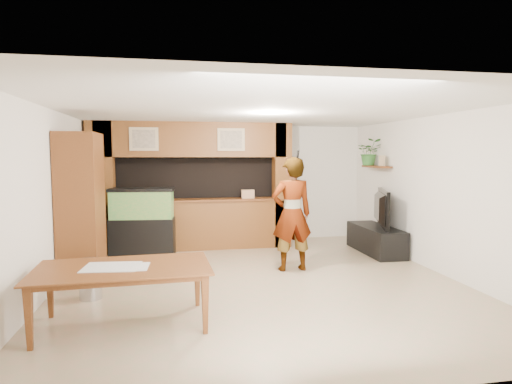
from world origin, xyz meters
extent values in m
plane|color=tan|center=(0.00, 0.00, 0.00)|extent=(6.50, 6.50, 0.00)
plane|color=white|center=(0.00, 0.00, 2.60)|extent=(6.50, 6.50, 0.00)
plane|color=silver|center=(0.00, 3.25, 1.30)|extent=(6.00, 0.00, 6.00)
plane|color=silver|center=(-3.00, 0.00, 1.30)|extent=(0.00, 6.50, 6.50)
plane|color=silver|center=(3.00, 0.00, 1.30)|extent=(0.00, 6.50, 6.50)
cube|color=brown|center=(-0.90, 2.45, 0.50)|extent=(3.80, 0.35, 1.00)
cube|color=brown|center=(-0.90, 2.45, 1.02)|extent=(3.80, 0.43, 0.04)
cube|color=brown|center=(-0.90, 2.45, 2.25)|extent=(3.80, 0.35, 0.70)
cube|color=brown|center=(-2.70, 2.45, 1.30)|extent=(0.50, 0.35, 2.60)
cube|color=brown|center=(0.95, 2.45, 1.30)|extent=(0.35, 0.35, 2.60)
cube|color=black|center=(-0.90, 3.00, 1.45)|extent=(4.20, 0.45, 0.85)
cube|color=tan|center=(-1.85, 2.26, 2.25)|extent=(0.55, 0.03, 0.45)
cube|color=tan|center=(-1.85, 2.24, 2.25)|extent=(0.43, 0.01, 0.35)
cube|color=tan|center=(-0.15, 2.26, 2.25)|extent=(0.55, 0.03, 0.45)
cube|color=tan|center=(-0.15, 2.24, 2.25)|extent=(0.43, 0.01, 0.35)
cylinder|color=black|center=(-2.97, 1.00, 1.90)|extent=(0.04, 0.25, 0.25)
cylinder|color=white|center=(-2.94, 1.00, 1.90)|extent=(0.01, 0.21, 0.21)
cube|color=brown|center=(2.85, 1.95, 1.70)|extent=(0.25, 0.90, 0.04)
cube|color=brown|center=(-2.70, 0.63, 1.14)|extent=(0.57, 0.93, 2.28)
cylinder|color=#B2B2B7|center=(-2.41, -0.36, 0.27)|extent=(0.30, 0.30, 0.54)
cube|color=black|center=(-1.89, 1.95, 0.37)|extent=(1.19, 0.45, 0.75)
cube|color=#348247|center=(-1.89, 1.95, 1.00)|extent=(1.14, 0.42, 0.52)
cube|color=black|center=(-1.89, 1.95, 1.29)|extent=(1.19, 0.45, 0.06)
cube|color=black|center=(2.65, 1.50, 0.26)|extent=(0.57, 1.57, 0.52)
imported|color=black|center=(2.65, 1.50, 0.89)|extent=(0.59, 1.27, 0.74)
cube|color=tan|center=(2.85, 1.71, 1.83)|extent=(0.07, 0.16, 0.21)
imported|color=#2C6428|center=(2.82, 2.22, 2.00)|extent=(0.64, 0.60, 0.56)
imported|color=#967252|center=(0.65, 0.55, 0.95)|extent=(0.72, 0.50, 1.91)
cylinder|color=black|center=(0.70, 0.39, 1.95)|extent=(0.04, 0.10, 0.16)
imported|color=brown|center=(-1.85, -1.42, 0.34)|extent=(1.99, 1.18, 0.68)
cube|color=silver|center=(-1.82, -1.43, 0.69)|extent=(0.52, 0.39, 0.01)
cube|color=silver|center=(-1.98, -1.39, 0.69)|extent=(0.65, 0.50, 0.01)
cube|color=tan|center=(0.22, 2.45, 1.13)|extent=(0.28, 0.20, 0.18)
camera|label=1|loc=(-1.24, -6.33, 1.95)|focal=30.00mm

